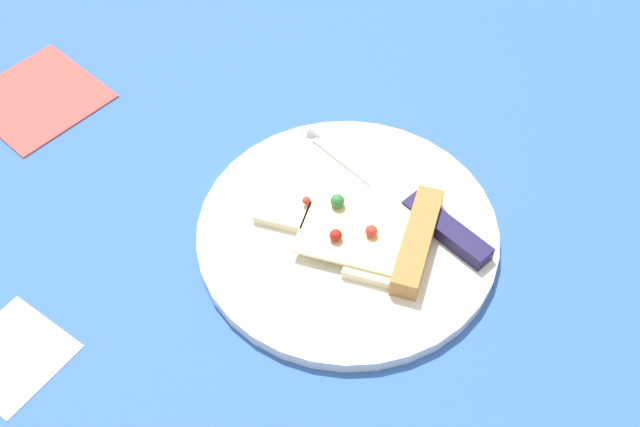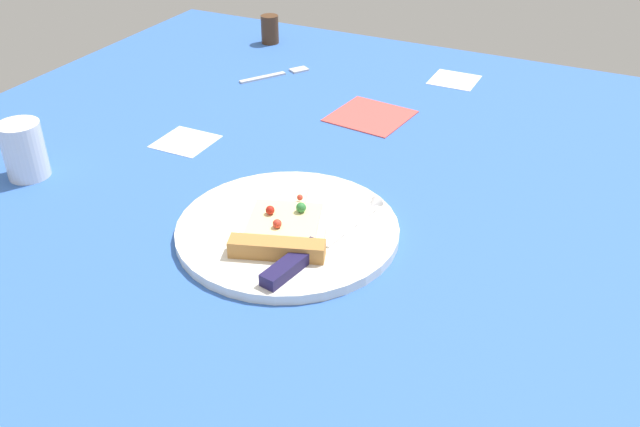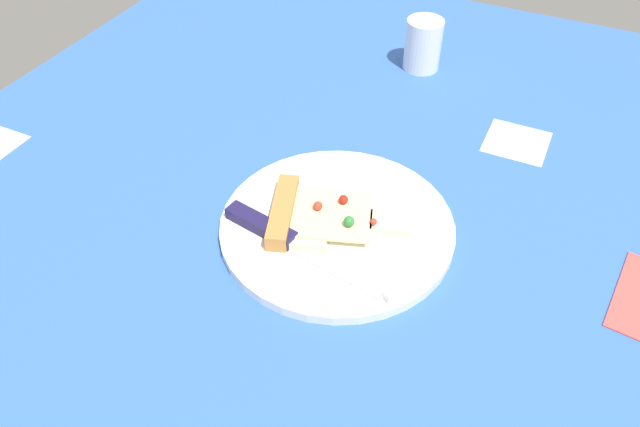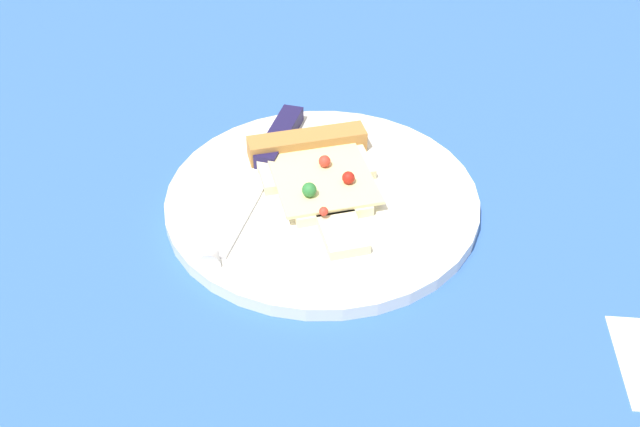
% 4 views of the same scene
% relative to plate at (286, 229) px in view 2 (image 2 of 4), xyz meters
% --- Properties ---
extents(ground_plane, '(1.46, 1.46, 0.03)m').
position_rel_plate_xyz_m(ground_plane, '(0.09, -0.00, -0.02)').
color(ground_plane, '#3360B7').
rests_on(ground_plane, ground).
extents(plate, '(0.30, 0.30, 0.01)m').
position_rel_plate_xyz_m(plate, '(0.00, 0.00, 0.00)').
color(plate, white).
rests_on(plate, ground_plane).
extents(pizza_slice, '(0.19, 0.14, 0.03)m').
position_rel_plate_xyz_m(pizza_slice, '(-0.02, -0.01, 0.01)').
color(pizza_slice, beige).
rests_on(pizza_slice, plate).
extents(knife, '(0.24, 0.06, 0.02)m').
position_rel_plate_xyz_m(knife, '(-0.04, -0.06, 0.01)').
color(knife, silver).
rests_on(knife, plate).
extents(drinking_glass, '(0.06, 0.06, 0.09)m').
position_rel_plate_xyz_m(drinking_glass, '(-0.03, 0.43, 0.04)').
color(drinking_glass, white).
rests_on(drinking_glass, ground_plane).
extents(pepper_shaker, '(0.04, 0.04, 0.06)m').
position_rel_plate_xyz_m(pepper_shaker, '(0.67, 0.41, 0.02)').
color(pepper_shaker, '#4C2D19').
rests_on(pepper_shaker, ground_plane).
extents(fork, '(0.14, 0.10, 0.01)m').
position_rel_plate_xyz_m(fork, '(0.50, 0.29, -0.00)').
color(fork, silver).
rests_on(fork, ground_plane).
extents(napkin, '(0.14, 0.14, 0.00)m').
position_rel_plate_xyz_m(napkin, '(0.40, 0.04, -0.00)').
color(napkin, '#E54C47').
rests_on(napkin, ground_plane).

